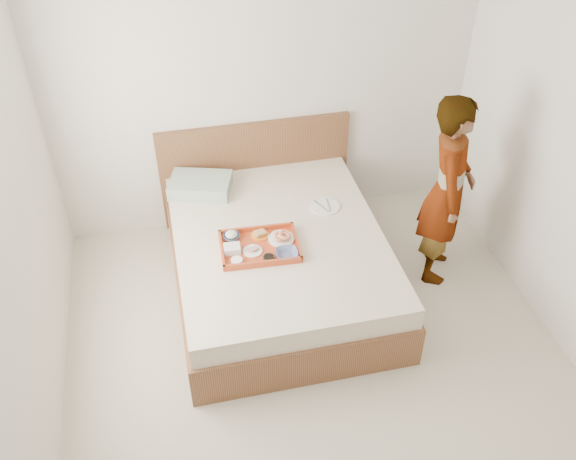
% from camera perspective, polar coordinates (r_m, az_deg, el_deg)
% --- Properties ---
extents(ground, '(3.50, 4.00, 0.01)m').
position_cam_1_polar(ground, '(4.43, 3.44, -13.72)').
color(ground, beige).
rests_on(ground, ground).
extents(ceiling, '(3.50, 4.00, 0.01)m').
position_cam_1_polar(ceiling, '(2.84, 5.56, 19.98)').
color(ceiling, white).
rests_on(ceiling, ground).
extents(wall_back, '(3.50, 0.01, 2.60)m').
position_cam_1_polar(wall_back, '(5.13, -2.14, 13.40)').
color(wall_back, silver).
rests_on(wall_back, ground).
extents(wall_left, '(0.01, 4.00, 2.60)m').
position_cam_1_polar(wall_left, '(3.50, -24.55, -4.68)').
color(wall_left, silver).
rests_on(wall_left, ground).
extents(bed, '(1.65, 2.00, 0.53)m').
position_cam_1_polar(bed, '(4.87, -0.84, -2.88)').
color(bed, brown).
rests_on(bed, ground).
extents(headboard, '(1.65, 0.06, 0.95)m').
position_cam_1_polar(headboard, '(5.50, -3.00, 5.37)').
color(headboard, brown).
rests_on(headboard, ground).
extents(pillow, '(0.56, 0.46, 0.12)m').
position_cam_1_polar(pillow, '(5.17, -8.00, 4.08)').
color(pillow, '#A1B3A3').
rests_on(pillow, bed).
extents(tray, '(0.59, 0.45, 0.05)m').
position_cam_1_polar(tray, '(4.56, -2.61, -1.47)').
color(tray, '#AE4D1D').
rests_on(tray, bed).
extents(prawn_plate, '(0.21, 0.21, 0.01)m').
position_cam_1_polar(prawn_plate, '(4.63, -0.62, -0.78)').
color(prawn_plate, white).
rests_on(prawn_plate, tray).
extents(navy_bowl_big, '(0.17, 0.17, 0.04)m').
position_cam_1_polar(navy_bowl_big, '(4.48, -0.09, -2.18)').
color(navy_bowl_big, navy).
rests_on(navy_bowl_big, tray).
extents(sauce_dish, '(0.09, 0.09, 0.03)m').
position_cam_1_polar(sauce_dish, '(4.45, -1.76, -2.59)').
color(sauce_dish, black).
rests_on(sauce_dish, tray).
extents(meat_plate, '(0.15, 0.15, 0.01)m').
position_cam_1_polar(meat_plate, '(4.53, -3.25, -1.93)').
color(meat_plate, white).
rests_on(meat_plate, tray).
extents(bread_plate, '(0.15, 0.15, 0.01)m').
position_cam_1_polar(bread_plate, '(4.67, -2.57, -0.47)').
color(bread_plate, orange).
rests_on(bread_plate, tray).
extents(salad_bowl, '(0.13, 0.13, 0.04)m').
position_cam_1_polar(salad_bowl, '(4.65, -5.17, -0.61)').
color(salad_bowl, navy).
rests_on(salad_bowl, tray).
extents(plastic_tub, '(0.12, 0.10, 0.05)m').
position_cam_1_polar(plastic_tub, '(4.53, -5.13, -1.72)').
color(plastic_tub, silver).
rests_on(plastic_tub, tray).
extents(cheese_round, '(0.09, 0.09, 0.03)m').
position_cam_1_polar(cheese_round, '(4.45, -4.69, -2.84)').
color(cheese_round, white).
rests_on(cheese_round, tray).
extents(dinner_plate, '(0.26, 0.26, 0.01)m').
position_cam_1_polar(dinner_plate, '(4.98, 3.37, 2.17)').
color(dinner_plate, white).
rests_on(dinner_plate, bed).
extents(person, '(0.58, 0.68, 1.57)m').
position_cam_1_polar(person, '(4.86, 14.34, 3.47)').
color(person, silver).
rests_on(person, ground).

